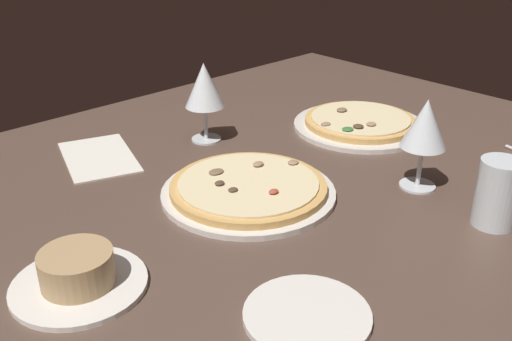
% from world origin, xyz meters
% --- Properties ---
extents(dining_table, '(1.50, 1.10, 0.04)m').
position_xyz_m(dining_table, '(0.00, 0.00, 0.02)').
color(dining_table, brown).
rests_on(dining_table, ground).
extents(pizza_main, '(0.30, 0.30, 0.03)m').
position_xyz_m(pizza_main, '(0.07, 0.03, 0.05)').
color(pizza_main, silver).
rests_on(pizza_main, dining_table).
extents(pizza_side, '(0.29, 0.29, 0.03)m').
position_xyz_m(pizza_side, '(-0.33, -0.03, 0.05)').
color(pizza_side, silver).
rests_on(pizza_side, dining_table).
extents(ramekin_on_saucer, '(0.18, 0.18, 0.05)m').
position_xyz_m(ramekin_on_saucer, '(0.41, 0.07, 0.06)').
color(ramekin_on_saucer, silver).
rests_on(ramekin_on_saucer, dining_table).
extents(wine_glass_far, '(0.08, 0.08, 0.17)m').
position_xyz_m(wine_glass_far, '(-0.04, -0.21, 0.16)').
color(wine_glass_far, silver).
rests_on(wine_glass_far, dining_table).
extents(wine_glass_near, '(0.08, 0.08, 0.16)m').
position_xyz_m(wine_glass_near, '(-0.17, 0.22, 0.15)').
color(wine_glass_near, silver).
rests_on(wine_glass_near, dining_table).
extents(water_glass, '(0.07, 0.07, 0.11)m').
position_xyz_m(water_glass, '(-0.15, 0.37, 0.09)').
color(water_glass, silver).
rests_on(water_glass, dining_table).
extents(side_plate, '(0.16, 0.16, 0.01)m').
position_xyz_m(side_plate, '(0.24, 0.32, 0.04)').
color(side_plate, silver).
rests_on(side_plate, dining_table).
extents(paper_menu, '(0.19, 0.23, 0.00)m').
position_xyz_m(paper_menu, '(0.18, -0.28, 0.04)').
color(paper_menu, silver).
rests_on(paper_menu, dining_table).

